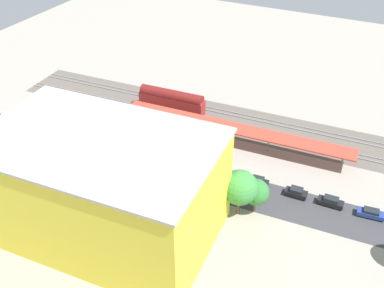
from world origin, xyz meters
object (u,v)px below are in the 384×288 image
object	(u,v)px
street_tree_4	(256,192)
parked_car_3	(331,202)
freight_coach_far	(172,101)
street_tree_1	(240,187)
parked_car_4	(296,193)
traffic_light	(206,147)
platform_canopy_near	(234,128)
parked_car_6	(223,172)
parked_car_7	(194,162)
street_tree_3	(72,136)
box_truck_0	(201,177)
street_tree_2	(138,156)
construction_building	(103,187)
parked_car_5	(258,182)
box_truck_1	(179,174)
parked_car_2	(371,214)

from	to	relation	value
street_tree_4	parked_car_3	bearing A→B (deg)	-147.50
freight_coach_far	street_tree_1	xyz separation A→B (m)	(-27.25, 26.13, 2.87)
parked_car_4	street_tree_4	world-z (taller)	street_tree_4
traffic_light	freight_coach_far	bearing A→B (deg)	-43.93
platform_canopy_near	parked_car_6	distance (m)	11.99
parked_car_6	parked_car_7	distance (m)	6.63
street_tree_3	box_truck_0	bearing A→B (deg)	-173.25
platform_canopy_near	parked_car_4	xyz separation A→B (m)	(-16.90, 11.18, -3.04)
street_tree_2	street_tree_4	xyz separation A→B (m)	(-23.94, 0.06, -0.01)
parked_car_3	construction_building	distance (m)	40.77
box_truck_0	street_tree_1	distance (m)	11.53
freight_coach_far	parked_car_5	world-z (taller)	freight_coach_far
parked_car_3	street_tree_1	size ratio (longest dim) A/B	0.51
parked_car_4	box_truck_0	xyz separation A→B (m)	(17.57, 4.37, 0.83)
box_truck_1	street_tree_4	world-z (taller)	street_tree_4
construction_building	street_tree_1	distance (m)	23.01
parked_car_7	parked_car_5	bearing A→B (deg)	178.19
box_truck_0	parked_car_6	bearing A→B (deg)	-123.93
street_tree_4	traffic_light	bearing A→B (deg)	-33.36
parked_car_2	construction_building	world-z (taller)	construction_building
platform_canopy_near	street_tree_1	size ratio (longest dim) A/B	5.57
box_truck_0	parked_car_2	bearing A→B (deg)	-171.29
platform_canopy_near	box_truck_1	world-z (taller)	platform_canopy_near
parked_car_2	parked_car_4	distance (m)	13.32
parked_car_6	box_truck_0	world-z (taller)	box_truck_0
box_truck_0	freight_coach_far	bearing A→B (deg)	-50.35
street_tree_3	construction_building	bearing A→B (deg)	141.97
freight_coach_far	street_tree_4	distance (m)	38.42
parked_car_6	box_truck_0	distance (m)	5.10
platform_canopy_near	parked_car_5	size ratio (longest dim) A/B	12.01
parked_car_6	construction_building	distance (m)	26.23
freight_coach_far	box_truck_1	bearing A→B (deg)	121.06
parked_car_5	traffic_light	bearing A→B (deg)	-8.10
parked_car_4	street_tree_1	xyz separation A→B (m)	(8.03, 9.13, 5.24)
street_tree_1	parked_car_3	bearing A→B (deg)	-146.89
platform_canopy_near	traffic_light	xyz separation A→B (m)	(2.46, 9.51, 0.25)
platform_canopy_near	parked_car_3	size ratio (longest dim) A/B	10.99
parked_car_6	box_truck_1	bearing A→B (deg)	38.63
parked_car_4	street_tree_3	bearing A→B (deg)	9.59
parked_car_4	street_tree_4	size ratio (longest dim) A/B	0.59
construction_building	box_truck_0	world-z (taller)	construction_building
street_tree_4	street_tree_2	bearing A→B (deg)	-0.14
platform_canopy_near	street_tree_1	world-z (taller)	street_tree_1
platform_canopy_near	parked_car_7	world-z (taller)	platform_canopy_near
parked_car_3	box_truck_0	size ratio (longest dim) A/B	0.52
construction_building	platform_canopy_near	bearing A→B (deg)	-109.63
parked_car_7	box_truck_1	xyz separation A→B (m)	(0.26, 6.10, 0.94)
construction_building	parked_car_7	bearing A→B (deg)	-106.74
street_tree_2	parked_car_6	bearing A→B (deg)	-154.31
parked_car_5	parked_car_3	bearing A→B (deg)	-178.97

